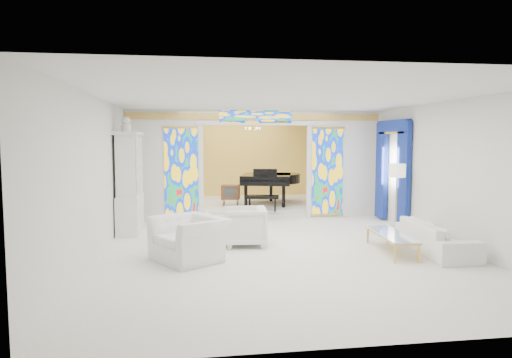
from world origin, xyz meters
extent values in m
plane|color=silver|center=(0.00, 0.00, 0.00)|extent=(12.00, 12.00, 0.00)
cube|color=silver|center=(0.00, 0.00, 3.00)|extent=(7.00, 12.00, 0.02)
cube|color=silver|center=(0.00, 6.00, 1.50)|extent=(7.00, 0.02, 3.00)
cube|color=silver|center=(0.00, -6.00, 1.50)|extent=(7.00, 0.02, 3.00)
cube|color=silver|center=(-3.50, 0.00, 1.50)|extent=(0.02, 12.00, 3.00)
cube|color=silver|center=(3.50, 0.00, 1.50)|extent=(0.02, 12.00, 3.00)
cube|color=silver|center=(-2.50, 2.00, 1.50)|extent=(2.00, 0.18, 3.00)
cube|color=silver|center=(2.50, 2.00, 1.50)|extent=(2.00, 0.18, 3.00)
cube|color=silver|center=(0.00, 2.00, 2.80)|extent=(3.00, 0.18, 0.40)
cube|color=silver|center=(-1.50, 1.90, 1.30)|extent=(0.12, 0.06, 2.60)
cube|color=silver|center=(1.50, 1.90, 1.30)|extent=(0.12, 0.06, 2.60)
cube|color=silver|center=(0.00, 1.90, 2.65)|extent=(3.24, 0.06, 0.12)
cube|color=#E2B155|center=(0.00, 1.90, 2.82)|extent=(7.00, 0.05, 0.18)
cube|color=gold|center=(-2.03, 1.89, 1.30)|extent=(0.90, 0.04, 2.40)
cube|color=gold|center=(2.03, 1.89, 1.30)|extent=(0.90, 0.04, 2.40)
cube|color=gold|center=(0.00, 1.89, 2.82)|extent=(2.00, 0.04, 0.34)
cube|color=silver|center=(0.00, 4.10, 0.09)|extent=(6.80, 3.80, 0.18)
cube|color=gold|center=(0.00, 5.88, 1.50)|extent=(6.70, 0.10, 2.90)
cylinder|color=gold|center=(0.20, 4.00, 2.55)|extent=(0.48, 0.48, 0.30)
cube|color=navy|center=(3.40, 0.05, 1.35)|extent=(0.12, 0.55, 2.60)
cube|color=navy|center=(3.40, 1.35, 1.35)|extent=(0.12, 0.55, 2.60)
cube|color=navy|center=(3.40, 0.70, 2.55)|extent=(0.14, 1.70, 0.30)
cube|color=gold|center=(3.40, 0.70, 2.38)|extent=(0.12, 1.50, 0.06)
cube|color=silver|center=(-3.22, 0.60, 0.45)|extent=(0.50, 1.40, 0.90)
cube|color=silver|center=(-3.22, 0.60, 1.60)|extent=(0.44, 1.30, 1.40)
cube|color=white|center=(-2.99, 0.60, 1.60)|extent=(0.01, 1.20, 1.30)
cube|color=silver|center=(-3.22, 0.60, 2.34)|extent=(0.56, 1.46, 0.08)
cylinder|color=white|center=(-3.22, 0.25, 2.46)|extent=(0.22, 0.22, 0.16)
sphere|color=white|center=(-3.22, 0.25, 2.62)|extent=(0.20, 0.20, 0.20)
imported|color=white|center=(-1.82, -2.20, 0.40)|extent=(1.57, 1.61, 0.80)
imported|color=silver|center=(-0.68, -1.17, 0.40)|extent=(0.95, 0.92, 0.80)
imported|color=white|center=(2.95, -2.31, 0.30)|extent=(0.93, 2.12, 0.61)
cylinder|color=silver|center=(-1.49, -1.42, 0.60)|extent=(0.61, 0.61, 0.04)
cylinder|color=silver|center=(-1.49, -1.42, 0.30)|extent=(0.10, 0.10, 0.58)
cylinder|color=silver|center=(-1.49, -1.42, 0.02)|extent=(0.41, 0.41, 0.03)
imported|color=silver|center=(-1.49, -1.42, 0.72)|extent=(0.24, 0.24, 0.20)
cube|color=white|center=(2.10, -2.16, 0.36)|extent=(0.61, 1.68, 0.04)
cube|color=gold|center=(2.10, -2.16, 0.34)|extent=(0.64, 1.71, 0.03)
cube|color=gold|center=(1.83, -2.92, 0.17)|extent=(0.04, 0.04, 0.34)
cube|color=gold|center=(2.26, -2.95, 0.17)|extent=(0.04, 0.04, 0.34)
cube|color=gold|center=(1.94, -1.36, 0.17)|extent=(0.04, 0.04, 0.34)
cube|color=gold|center=(2.37, -1.39, 0.17)|extent=(0.04, 0.04, 0.34)
cylinder|color=gold|center=(3.09, -0.24, 0.01)|extent=(0.29, 0.29, 0.03)
cylinder|color=gold|center=(3.09, -0.24, 0.74)|extent=(0.03, 0.03, 1.49)
cylinder|color=white|center=(3.09, -0.24, 1.47)|extent=(0.41, 0.41, 0.32)
cube|color=black|center=(0.57, 3.57, 0.96)|extent=(1.83, 1.91, 0.29)
cylinder|color=black|center=(0.96, 3.85, 0.96)|extent=(1.79, 1.79, 0.29)
cube|color=black|center=(0.35, 2.67, 0.92)|extent=(1.43, 0.63, 0.10)
cube|color=white|center=(0.33, 2.59, 0.94)|extent=(1.28, 0.41, 0.03)
cube|color=black|center=(0.44, 3.02, 1.19)|extent=(0.71, 0.20, 0.26)
cube|color=black|center=(0.21, 2.07, 0.59)|extent=(0.99, 0.57, 0.08)
cylinder|color=black|center=(-0.15, 3.00, 0.50)|extent=(0.12, 0.12, 0.64)
cylinder|color=black|center=(0.95, 2.73, 0.50)|extent=(0.12, 0.12, 0.64)
cylinder|color=black|center=(0.82, 4.15, 0.50)|extent=(0.12, 0.12, 0.64)
cube|color=brown|center=(-0.58, 3.36, 0.59)|extent=(0.61, 0.47, 0.44)
cube|color=#333735|center=(-0.62, 3.18, 0.62)|extent=(0.35, 0.09, 0.28)
cone|color=brown|center=(-0.81, 3.28, 0.28)|extent=(0.04, 0.04, 0.19)
cone|color=brown|center=(-0.40, 3.19, 0.28)|extent=(0.04, 0.04, 0.19)
cone|color=brown|center=(-0.76, 3.53, 0.28)|extent=(0.04, 0.04, 0.19)
cone|color=brown|center=(-0.34, 3.44, 0.28)|extent=(0.04, 0.04, 0.19)
camera|label=1|loc=(-1.76, -10.49, 2.22)|focal=32.00mm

